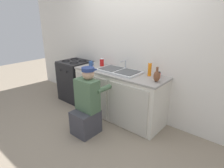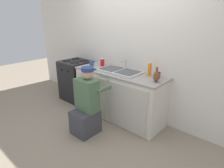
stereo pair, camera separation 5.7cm
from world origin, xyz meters
name	(u,v)px [view 1 (the left image)]	position (x,y,z in m)	size (l,w,h in m)	color
ground_plane	(109,122)	(0.00, 0.00, 0.00)	(12.00, 12.00, 0.00)	gray
back_wall	(131,50)	(0.00, 0.65, 1.25)	(6.00, 0.10, 2.50)	silver
counter_cabinet	(119,96)	(0.00, 0.29, 0.43)	(1.74, 0.62, 0.86)	silver
countertop	(119,73)	(0.00, 0.30, 0.88)	(1.78, 0.62, 0.03)	#9E9993
sink_double_basin	(119,71)	(0.00, 0.30, 0.91)	(0.80, 0.44, 0.19)	silver
stove_range	(76,80)	(-1.27, 0.30, 0.45)	(0.63, 0.62, 0.92)	black
plumber_person	(87,107)	(-0.06, -0.46, 0.46)	(0.42, 0.61, 1.10)	#3F3F47
spice_bottle_red	(159,75)	(0.71, 0.43, 0.95)	(0.04, 0.04, 0.10)	red
soap_bottle_orange	(150,69)	(0.54, 0.43, 1.01)	(0.06, 0.06, 0.25)	orange
soda_cup_red	(102,62)	(-0.54, 0.42, 0.97)	(0.08, 0.08, 0.15)	red
coffee_mug	(91,63)	(-0.72, 0.29, 0.94)	(0.13, 0.08, 0.09)	#335699
vase_decorative	(157,76)	(0.77, 0.24, 0.98)	(0.10, 0.10, 0.23)	brown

